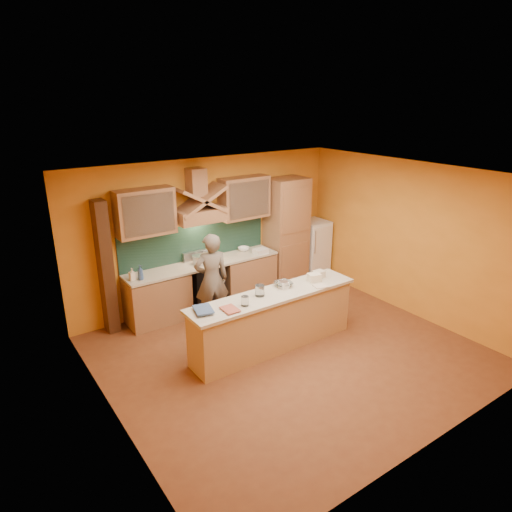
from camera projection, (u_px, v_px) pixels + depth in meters
floor at (289, 353)px, 7.23m from camera, size 5.50×5.00×0.01m
ceiling at (294, 177)px, 6.29m from camera, size 5.50×5.00×0.01m
wall_back at (209, 231)px, 8.70m from camera, size 5.50×0.02×2.80m
wall_front at (440, 342)px, 4.83m from camera, size 5.50×0.02×2.80m
wall_left at (107, 320)px, 5.28m from camera, size 0.02×5.00×2.80m
wall_right at (410, 239)px, 8.24m from camera, size 0.02×5.00×2.80m
base_cabinet_left at (158, 299)px, 8.12m from camera, size 1.10×0.60×0.86m
base_cabinet_right at (246, 276)px, 9.14m from camera, size 1.10×0.60×0.86m
counter_top at (204, 264)px, 8.47m from camera, size 3.00×0.62×0.04m
stove at (205, 286)px, 8.62m from camera, size 0.60×0.58×0.90m
backsplash at (196, 242)px, 8.57m from camera, size 3.00×0.03×0.70m
range_hood at (200, 215)px, 8.20m from camera, size 0.92×0.50×0.24m
hood_chimney at (196, 182)px, 8.08m from camera, size 0.30×0.30×0.50m
upper_cabinet_left at (145, 212)px, 7.66m from camera, size 1.00×0.35×0.80m
upper_cabinet_right at (244, 198)px, 8.74m from camera, size 1.00×0.35×0.80m
pantry_column at (286, 233)px, 9.44m from camera, size 0.80×0.60×2.30m
fridge at (312, 250)px, 10.01m from camera, size 0.58×0.60×1.30m
trim_column_left at (106, 268)px, 7.56m from camera, size 0.20×0.30×2.30m
island_body at (273, 322)px, 7.27m from camera, size 2.80×0.55×0.88m
island_top at (274, 295)px, 7.10m from camera, size 2.90×0.62×0.05m
person at (212, 280)px, 7.92m from camera, size 0.68×0.53×1.66m
pot_large at (199, 261)px, 8.38m from camera, size 0.27×0.27×0.17m
pot_small at (208, 258)px, 8.57m from camera, size 0.20×0.20×0.15m
soap_bottle_a at (132, 274)px, 7.64m from camera, size 0.10×0.10×0.21m
soap_bottle_b at (140, 273)px, 7.65m from camera, size 0.14×0.14×0.26m
bowl_back at (244, 249)px, 9.10m from camera, size 0.29×0.29×0.07m
dish_rack at (261, 251)px, 8.94m from camera, size 0.28×0.22×0.09m
book_lower at (224, 311)px, 6.48m from camera, size 0.22×0.29×0.03m
book_upper at (195, 311)px, 6.45m from camera, size 0.33×0.40×0.03m
jar_large at (260, 291)px, 6.99m from camera, size 0.16×0.16×0.17m
jar_small at (245, 301)px, 6.67m from camera, size 0.12×0.12×0.15m
kitchen_scale at (284, 285)px, 7.27m from camera, size 0.13×0.13×0.11m
mixing_bowl at (283, 284)px, 7.35m from camera, size 0.31×0.31×0.07m
cloth at (321, 286)px, 7.35m from camera, size 0.26×0.22×0.02m
grocery_bag_a at (314, 278)px, 7.54m from camera, size 0.24×0.21×0.13m
grocery_bag_b at (319, 274)px, 7.70m from camera, size 0.20×0.16×0.12m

